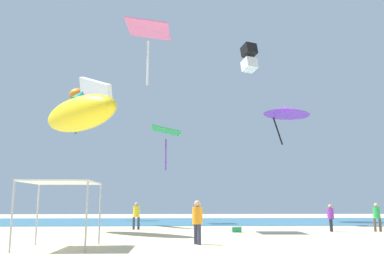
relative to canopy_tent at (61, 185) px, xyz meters
The scene contains 15 objects.
ground 8.27m from the canopy_tent, 13.07° to the left, with size 110.00×110.00×0.10m, color beige.
ocean_strip 26.95m from the canopy_tent, 73.40° to the left, with size 110.00×18.76×0.03m, color teal.
canopy_tent is the anchor object (origin of this frame).
person_near_tent 12.37m from the canopy_tent, 80.43° to the left, with size 0.49×0.44×1.85m.
person_leftmost 17.44m from the canopy_tent, 32.66° to the left, with size 0.41×0.45×1.71m.
person_central 19.89m from the canopy_tent, 27.64° to the left, with size 0.47×0.43×1.80m.
person_rightmost 5.88m from the canopy_tent, 12.80° to the left, with size 0.45×0.48×1.88m.
cooler_box 12.58m from the canopy_tent, 46.59° to the left, with size 0.57×0.37×0.35m.
kite_diamond_pink 15.79m from the canopy_tent, 75.75° to the left, with size 3.19×3.21×4.38m.
kite_box_black 24.51m from the canopy_tent, 57.74° to the left, with size 1.53×1.64×2.58m.
kite_delta_purple 30.08m from the canopy_tent, 55.73° to the left, with size 5.84×5.80×3.86m.
kite_inflatable_yellow 9.93m from the canopy_tent, 98.86° to the left, with size 6.97×7.23×3.04m.
kite_octopus_orange 31.60m from the canopy_tent, 101.92° to the left, with size 2.65×2.65×5.19m.
kite_parafoil_white 18.95m from the canopy_tent, 96.82° to the left, with size 3.55×5.19×3.58m.
kite_diamond_green 22.21m from the canopy_tent, 79.50° to the left, with size 2.80×2.85×4.01m.
Camera 1 is at (-3.24, -18.78, 1.71)m, focal length 38.58 mm.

